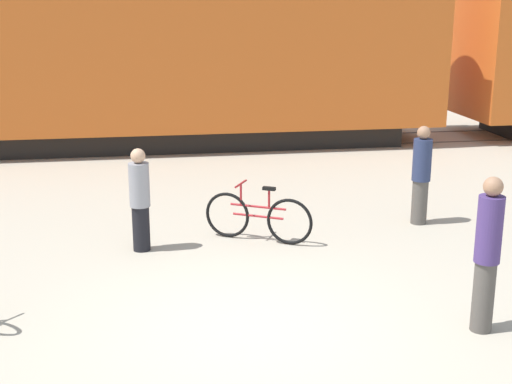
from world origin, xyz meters
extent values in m
plane|color=#B2A893|center=(0.00, 0.00, 0.00)|extent=(80.00, 80.00, 0.00)
cube|color=black|center=(0.00, 10.72, 0.28)|extent=(10.69, 2.26, 0.55)
cube|color=#CC5B1E|center=(0.00, 10.72, 2.20)|extent=(12.73, 3.02, 3.30)
cube|color=#4C4238|center=(0.00, 10.01, 0.01)|extent=(52.57, 0.07, 0.01)
cube|color=#4C4238|center=(0.00, 11.44, 0.01)|extent=(52.57, 0.07, 0.01)
torus|color=black|center=(0.08, 3.23, 0.37)|extent=(0.67, 0.40, 0.74)
torus|color=black|center=(0.99, 2.72, 0.37)|extent=(0.67, 0.40, 0.74)
cylinder|color=#A31E23|center=(0.54, 2.98, 0.56)|extent=(0.82, 0.48, 0.04)
cylinder|color=#A31E23|center=(0.54, 2.98, 0.40)|extent=(0.74, 0.43, 0.04)
cylinder|color=#A31E23|center=(0.70, 2.89, 0.72)|extent=(0.04, 0.04, 0.31)
cube|color=black|center=(0.70, 2.89, 0.87)|extent=(0.21, 0.17, 0.05)
cylinder|color=#A31E23|center=(0.29, 3.11, 0.73)|extent=(0.04, 0.04, 0.35)
cylinder|color=#A31E23|center=(0.29, 3.11, 0.91)|extent=(0.25, 0.42, 0.03)
cylinder|color=black|center=(-1.28, 2.83, 0.35)|extent=(0.26, 0.26, 0.70)
cylinder|color=gray|center=(-1.28, 2.83, 1.03)|extent=(0.31, 0.31, 0.66)
sphere|color=tan|center=(-1.28, 2.83, 1.47)|extent=(0.22, 0.22, 0.22)
cylinder|color=#514C47|center=(3.38, 3.44, 0.38)|extent=(0.27, 0.27, 0.75)
cylinder|color=navy|center=(3.38, 3.44, 1.11)|extent=(0.31, 0.31, 0.70)
sphere|color=#A37556|center=(3.38, 3.44, 1.57)|extent=(0.22, 0.22, 0.22)
cylinder|color=#514C47|center=(2.58, -0.53, 0.42)|extent=(0.25, 0.25, 0.84)
cylinder|color=#473370|center=(2.58, -0.53, 1.23)|extent=(0.29, 0.29, 0.77)
sphere|color=#A37556|center=(2.58, -0.53, 1.72)|extent=(0.22, 0.22, 0.22)
camera|label=1|loc=(-1.18, -7.55, 3.73)|focal=50.00mm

